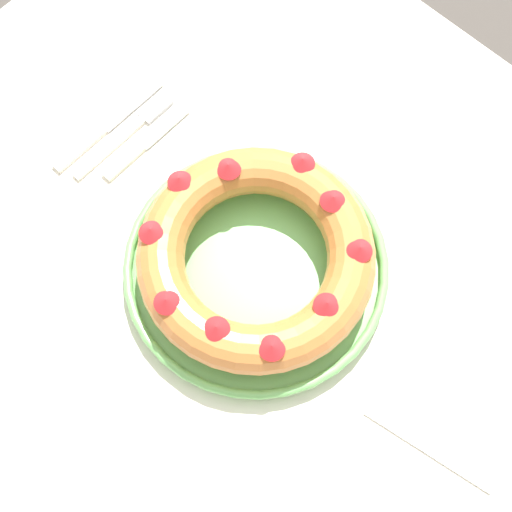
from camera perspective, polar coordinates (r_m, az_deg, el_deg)
name	(u,v)px	position (r m, az deg, el deg)	size (l,w,h in m)	color
ground_plane	(267,381)	(1.68, 0.90, -9.98)	(8.00, 8.00, 0.00)	#4C4742
dining_table	(274,301)	(1.05, 1.42, -3.60)	(1.22, 0.99, 0.75)	silver
serving_dish	(256,268)	(0.94, 0.00, -0.95)	(0.35, 0.35, 0.03)	#6BB760
bundt_cake	(256,256)	(0.90, 0.00, 0.02)	(0.30, 0.30, 0.07)	#C67538
fork	(130,130)	(1.06, -10.05, 9.87)	(0.02, 0.18, 0.01)	white
serving_knife	(101,130)	(1.07, -12.27, 9.82)	(0.02, 0.20, 0.01)	white
cake_knife	(140,147)	(1.04, -9.23, 8.61)	(0.02, 0.16, 0.01)	white
napkin	(449,411)	(0.94, 15.17, -11.86)	(0.18, 0.12, 0.00)	white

